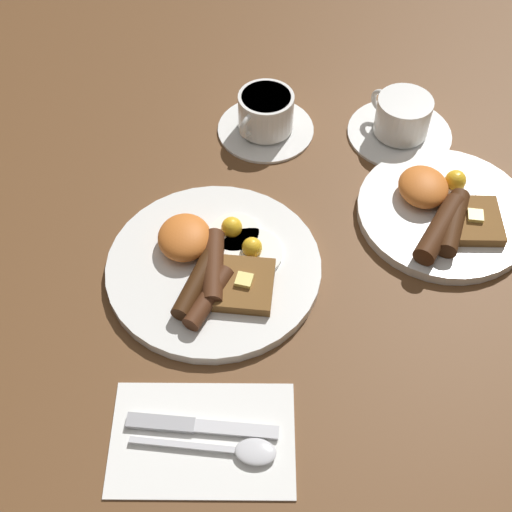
# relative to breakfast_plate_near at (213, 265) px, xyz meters

# --- Properties ---
(ground_plane) EXTENTS (3.00, 3.00, 0.00)m
(ground_plane) POSITION_rel_breakfast_plate_near_xyz_m (0.00, 0.00, -0.01)
(ground_plane) COLOR brown
(breakfast_plate_near) EXTENTS (0.28, 0.28, 0.05)m
(breakfast_plate_near) POSITION_rel_breakfast_plate_near_xyz_m (0.00, 0.00, 0.00)
(breakfast_plate_near) COLOR white
(breakfast_plate_near) RESTS_ON ground_plane
(breakfast_plate_far) EXTENTS (0.24, 0.24, 0.05)m
(breakfast_plate_far) POSITION_rel_breakfast_plate_near_xyz_m (-0.08, 0.31, 0.00)
(breakfast_plate_far) COLOR white
(breakfast_plate_far) RESTS_ON ground_plane
(teacup_near) EXTENTS (0.15, 0.15, 0.07)m
(teacup_near) POSITION_rel_breakfast_plate_near_xyz_m (-0.26, 0.08, 0.01)
(teacup_near) COLOR white
(teacup_near) RESTS_ON ground_plane
(teacup_far) EXTENTS (0.16, 0.16, 0.07)m
(teacup_far) POSITION_rel_breakfast_plate_near_xyz_m (-0.24, 0.29, 0.01)
(teacup_far) COLOR white
(teacup_far) RESTS_ON ground_plane
(napkin) EXTENTS (0.15, 0.21, 0.01)m
(napkin) POSITION_rel_breakfast_plate_near_xyz_m (0.23, -0.02, -0.01)
(napkin) COLOR white
(napkin) RESTS_ON ground_plane
(knife) EXTENTS (0.04, 0.17, 0.01)m
(knife) POSITION_rel_breakfast_plate_near_xyz_m (0.22, -0.03, -0.01)
(knife) COLOR silver
(knife) RESTS_ON napkin
(spoon) EXTENTS (0.04, 0.16, 0.01)m
(spoon) POSITION_rel_breakfast_plate_near_xyz_m (0.25, 0.02, -0.01)
(spoon) COLOR silver
(spoon) RESTS_ON napkin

